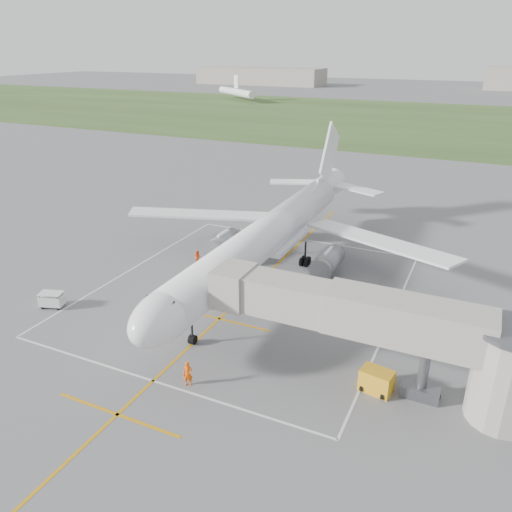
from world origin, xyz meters
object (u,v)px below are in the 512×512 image
at_px(baggage_cart, 52,300).
at_px(ramp_worker_nose, 188,374).
at_px(ramp_worker_wing, 198,257).
at_px(airliner, 268,235).
at_px(gpu_unit, 376,381).
at_px(jet_bridge, 394,331).

bearing_deg(baggage_cart, ramp_worker_nose, -32.51).
distance_m(baggage_cart, ramp_worker_wing, 16.20).
bearing_deg(airliner, ramp_worker_wing, -173.83).
height_order(airliner, ramp_worker_wing, airliner).
bearing_deg(gpu_unit, airliner, 145.37).
bearing_deg(baggage_cart, gpu_unit, -17.15).
bearing_deg(ramp_worker_nose, gpu_unit, -2.41).
bearing_deg(jet_bridge, gpu_unit, -135.73).
xyz_separation_m(ramp_worker_nose, ramp_worker_wing, (-10.82, 19.14, -0.18)).
xyz_separation_m(gpu_unit, ramp_worker_wing, (-23.26, 14.03, -0.04)).
bearing_deg(ramp_worker_wing, gpu_unit, 170.50).
bearing_deg(gpu_unit, ramp_worker_nose, -147.50).
height_order(jet_bridge, baggage_cart, jet_bridge).
height_order(ramp_worker_nose, ramp_worker_wing, ramp_worker_nose).
xyz_separation_m(airliner, ramp_worker_nose, (2.60, -20.03, -3.43)).
xyz_separation_m(airliner, gpu_unit, (15.04, -14.92, -3.57)).
bearing_deg(baggage_cart, airliner, 27.18).
relative_size(airliner, ramp_worker_nose, 24.22).
distance_m(airliner, gpu_unit, 21.48).
bearing_deg(ramp_worker_nose, airliner, 72.62).
xyz_separation_m(gpu_unit, ramp_worker_nose, (-12.44, -5.12, 0.14)).
xyz_separation_m(airliner, ramp_worker_wing, (-8.22, -0.89, -3.61)).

